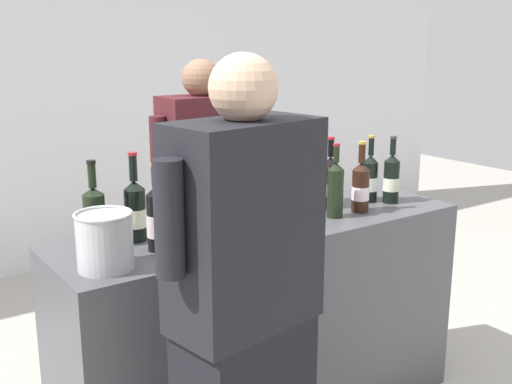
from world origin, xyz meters
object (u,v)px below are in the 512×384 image
wine_bottle_0 (257,195)px  potted_shrub (217,185)px  wine_bottle_7 (95,216)px  wine_bottle_6 (335,188)px  wine_bottle_1 (330,179)px  wine_glass (267,204)px  wine_bottle_9 (391,179)px  person_guest (245,345)px  wine_bottle_8 (370,178)px  person_server (204,221)px  wine_bottle_10 (157,219)px  ice_bucket (105,240)px  wine_bottle_4 (288,185)px  wine_bottle_3 (322,182)px  wine_bottle_5 (135,210)px  wine_bottle_2 (361,187)px

wine_bottle_0 → potted_shrub: potted_shrub is taller
wine_bottle_7 → wine_bottle_6: bearing=-12.3°
wine_bottle_1 → wine_glass: bearing=-157.3°
wine_bottle_9 → person_guest: 1.42m
wine_bottle_0 → wine_bottle_7: size_ratio=0.97×
wine_bottle_6 → wine_bottle_8: size_ratio=1.02×
wine_bottle_7 → wine_bottle_8: wine_bottle_7 is taller
wine_bottle_1 → person_server: bearing=128.4°
wine_bottle_10 → wine_bottle_6: bearing=-2.9°
wine_bottle_10 → wine_glass: (0.47, -0.05, -0.01)m
wine_bottle_9 → ice_bucket: bearing=-177.3°
wine_glass → person_server: size_ratio=0.11×
wine_bottle_10 → wine_glass: size_ratio=1.85×
wine_bottle_4 → potted_shrub: bearing=76.6°
wine_bottle_3 → ice_bucket: wine_bottle_3 is taller
wine_bottle_7 → wine_bottle_9: (1.42, -0.19, 0.00)m
wine_glass → ice_bucket: 0.71m
wine_bottle_7 → wine_bottle_9: bearing=-7.5°
person_server → person_guest: person_guest is taller
ice_bucket → wine_bottle_9: bearing=2.7°
wine_glass → potted_shrub: bearing=67.7°
wine_bottle_0 → ice_bucket: wine_bottle_0 is taller
wine_bottle_8 → person_server: bearing=132.7°
wine_bottle_0 → wine_bottle_5: size_ratio=0.92×
wine_bottle_9 → person_server: size_ratio=0.20×
wine_bottle_2 → wine_bottle_10: wine_bottle_10 is taller
person_server → wine_bottle_3: bearing=-60.8°
wine_bottle_1 → wine_bottle_9: (0.23, -0.18, 0.01)m
person_guest → wine_bottle_7: bearing=101.4°
wine_glass → potted_shrub: size_ratio=0.14×
wine_bottle_5 → wine_bottle_6: (0.87, -0.20, 0.01)m
wine_bottle_9 → person_server: person_server is taller
wine_bottle_6 → wine_bottle_8: (0.33, 0.11, -0.02)m
person_server → wine_bottle_1: bearing=-51.6°
wine_bottle_6 → wine_glass: wine_bottle_6 is taller
wine_bottle_1 → wine_bottle_5: size_ratio=0.90×
wine_bottle_6 → ice_bucket: bearing=-178.3°
wine_bottle_5 → wine_bottle_6: bearing=-12.8°
wine_bottle_10 → ice_bucket: bearing=-162.2°
wine_bottle_1 → person_server: person_server is taller
wine_bottle_5 → wine_bottle_7: 0.16m
wine_bottle_2 → person_guest: person_guest is taller
potted_shrub → ice_bucket: bearing=-134.2°
wine_bottle_5 → person_guest: 0.80m
wine_bottle_10 → wine_bottle_0: bearing=10.7°
ice_bucket → wine_bottle_10: bearing=17.8°
wine_bottle_0 → wine_bottle_7: bearing=173.3°
wine_glass → wine_bottle_1: bearing=22.7°
wine_bottle_7 → potted_shrub: wine_bottle_7 is taller
wine_bottle_3 → wine_bottle_6: wine_bottle_6 is taller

